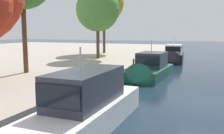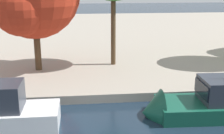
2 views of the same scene
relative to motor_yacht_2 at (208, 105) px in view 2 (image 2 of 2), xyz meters
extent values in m
cube|color=#A39989|center=(-7.31, 30.13, -0.36)|extent=(120.00, 55.00, 0.62)
cube|color=#14513D|center=(0.68, -0.03, -0.36)|extent=(7.63, 3.32, 1.25)
cone|color=#14513D|center=(-3.46, 0.15, -0.36)|extent=(1.32, 2.89, 2.84)
cube|color=black|center=(-0.07, 0.00, 1.06)|extent=(1.00, 2.28, 0.87)
cylinder|color=#4C3823|center=(-4.66, 10.44, 3.15)|extent=(0.43, 0.43, 6.39)
cylinder|color=#4C3823|center=(-11.32, 9.34, 1.81)|extent=(0.56, 0.56, 3.71)
sphere|color=#B22D19|center=(-10.49, 10.13, 5.63)|extent=(4.16, 4.16, 4.16)
sphere|color=#B22D19|center=(-12.12, 7.46, 5.39)|extent=(4.30, 4.30, 4.30)
camera|label=1|loc=(-22.93, -5.58, 3.68)|focal=40.07mm
camera|label=2|loc=(-7.73, -16.42, 7.28)|focal=48.31mm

